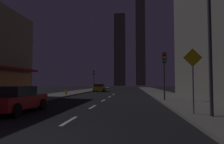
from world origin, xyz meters
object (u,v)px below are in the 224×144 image
object	(u,v)px
street_lamp_right	(191,8)
pedestrian_crossing_sign	(193,75)
traffic_light_near_right	(164,65)
traffic_light_far_left	(94,76)
car_parked_far	(99,88)
car_parked_near	(15,99)
fire_hydrant_far_left	(66,92)

from	to	relation	value
street_lamp_right	pedestrian_crossing_sign	size ratio (longest dim) A/B	2.09
traffic_light_near_right	traffic_light_far_left	world-z (taller)	same
traffic_light_near_right	traffic_light_far_left	distance (m)	27.13
car_parked_far	traffic_light_far_left	size ratio (longest dim) A/B	1.01
car_parked_near	car_parked_far	xyz separation A→B (m)	(0.00, 28.53, 0.00)
car_parked_near	fire_hydrant_far_left	world-z (taller)	car_parked_near
car_parked_far	pedestrian_crossing_sign	distance (m)	30.32
pedestrian_crossing_sign	car_parked_near	bearing A→B (deg)	177.97
car_parked_near	street_lamp_right	size ratio (longest dim) A/B	0.64
fire_hydrant_far_left	traffic_light_far_left	xyz separation A→B (m)	(0.40, 17.22, 2.74)
traffic_light_near_right	traffic_light_far_left	size ratio (longest dim) A/B	1.00
street_lamp_right	pedestrian_crossing_sign	xyz separation A→B (m)	(0.22, 0.63, -3.05)
car_parked_near	traffic_light_near_right	distance (m)	12.28
fire_hydrant_far_left	pedestrian_crossing_sign	size ratio (longest dim) A/B	0.21
street_lamp_right	pedestrian_crossing_sign	bearing A→B (deg)	70.63
car_parked_near	fire_hydrant_far_left	size ratio (longest dim) A/B	6.48
car_parked_far	traffic_light_far_left	xyz separation A→B (m)	(-1.90, 4.14, 2.45)
traffic_light_far_left	street_lamp_right	distance (m)	35.39
car_parked_far	traffic_light_far_left	world-z (taller)	traffic_light_far_left
traffic_light_far_left	fire_hydrant_far_left	bearing A→B (deg)	-91.33
car_parked_far	street_lamp_right	size ratio (longest dim) A/B	0.64
car_parked_near	street_lamp_right	distance (m)	10.01
street_lamp_right	traffic_light_far_left	bearing A→B (deg)	107.93
car_parked_far	pedestrian_crossing_sign	size ratio (longest dim) A/B	1.34
car_parked_far	fire_hydrant_far_left	distance (m)	13.28
fire_hydrant_far_left	pedestrian_crossing_sign	world-z (taller)	pedestrian_crossing_sign
car_parked_far	pedestrian_crossing_sign	xyz separation A→B (m)	(9.20, -28.86, 1.28)
traffic_light_near_right	traffic_light_far_left	bearing A→B (deg)	113.92
fire_hydrant_far_left	street_lamp_right	bearing A→B (deg)	-55.49
car_parked_far	pedestrian_crossing_sign	world-z (taller)	pedestrian_crossing_sign
pedestrian_crossing_sign	traffic_light_far_left	bearing A→B (deg)	108.59
car_parked_near	traffic_light_far_left	distance (m)	32.82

